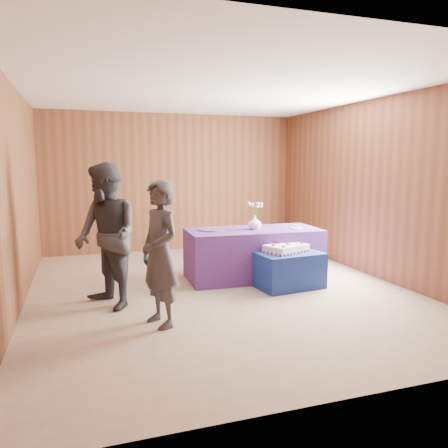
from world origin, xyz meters
name	(u,v)px	position (x,y,z in m)	size (l,w,h in m)	color
ground	(219,289)	(0.00, 0.00, 0.00)	(6.00, 6.00, 0.00)	tan
room_shell	(219,158)	(0.00, 0.00, 1.80)	(5.04, 6.04, 2.72)	brown
cake_table	(287,269)	(0.97, -0.15, 0.25)	(0.90, 0.70, 0.50)	navy
serving_table	(253,254)	(0.69, 0.44, 0.38)	(2.00, 0.90, 0.75)	#633289
sheet_cake	(286,248)	(0.95, -0.14, 0.55)	(0.70, 0.60, 0.14)	white
vase	(255,222)	(0.71, 0.43, 0.85)	(0.20, 0.20, 0.21)	white
flower_spray	(255,205)	(0.71, 0.43, 1.12)	(0.25, 0.25, 0.19)	#326829
platter	(211,230)	(0.06, 0.54, 0.76)	(0.38, 0.38, 0.02)	#5A478F
plate	(297,228)	(1.34, 0.29, 0.76)	(0.19, 0.19, 0.01)	white
cake_slice	(297,226)	(1.34, 0.29, 0.79)	(0.06, 0.06, 0.07)	white
knife	(306,230)	(1.41, 0.14, 0.75)	(0.26, 0.02, 0.00)	#B6B7BB
guest_left	(160,254)	(-1.00, -1.06, 0.79)	(0.57, 0.38, 1.57)	#383942
guest_right	(107,236)	(-1.50, -0.29, 0.88)	(0.85, 0.67, 1.76)	#30323A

